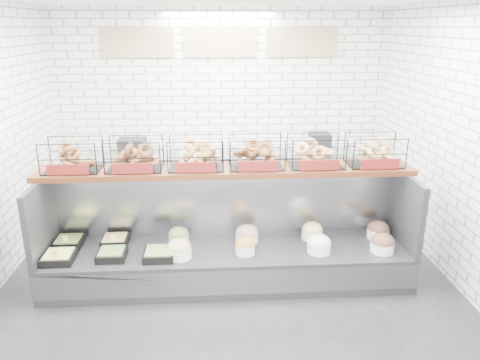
{
  "coord_description": "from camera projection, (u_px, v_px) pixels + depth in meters",
  "views": [
    {
      "loc": [
        -0.16,
        -4.38,
        2.75
      ],
      "look_at": [
        0.15,
        0.45,
        1.14
      ],
      "focal_mm": 35.0,
      "sensor_mm": 36.0,
      "label": 1
    }
  ],
  "objects": [
    {
      "name": "ground",
      "position": [
        229.0,
        294.0,
        5.02
      ],
      "size": [
        5.5,
        5.5,
        0.0
      ],
      "primitive_type": "plane",
      "color": "black",
      "rests_on": "ground"
    },
    {
      "name": "room_shell",
      "position": [
        225.0,
        93.0,
        4.94
      ],
      "size": [
        5.02,
        5.51,
        3.01
      ],
      "color": "white",
      "rests_on": "ground"
    },
    {
      "name": "display_case",
      "position": [
        228.0,
        251.0,
        5.24
      ],
      "size": [
        4.0,
        0.9,
        1.2
      ],
      "color": "black",
      "rests_on": "ground"
    },
    {
      "name": "bagel_shelf",
      "position": [
        227.0,
        156.0,
        5.08
      ],
      "size": [
        4.1,
        0.5,
        0.4
      ],
      "color": "#401C0D",
      "rests_on": "display_case"
    },
    {
      "name": "prep_counter",
      "position": [
        222.0,
        181.0,
        7.18
      ],
      "size": [
        4.0,
        0.6,
        1.2
      ],
      "color": "#93969B",
      "rests_on": "ground"
    }
  ]
}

